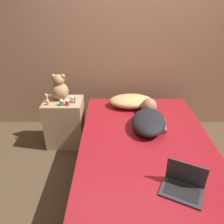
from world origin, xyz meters
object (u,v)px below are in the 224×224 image
pillow (131,101)px  teddy_bear (59,88)px  bottle_red (67,103)px  bottle_amber (47,103)px  bottle_white (72,99)px  bottle_pink (46,98)px  bottle_green (61,103)px  bottle_clear (75,100)px  person_lying (149,119)px  laptop (183,185)px

pillow → teddy_bear: (-0.91, 0.03, 0.16)m
bottle_red → bottle_amber: bearing=176.1°
bottle_white → bottle_pink: 0.31m
pillow → bottle_red: (-0.79, -0.15, 0.05)m
pillow → bottle_white: (-0.75, -0.06, 0.05)m
bottle_red → bottle_green: 0.07m
bottle_green → bottle_pink: bearing=153.4°
teddy_bear → bottle_amber: 0.24m
bottle_red → bottle_clear: bearing=36.1°
bottle_red → bottle_green: bottle_green is taller
teddy_bear → bottle_clear: teddy_bear is taller
person_lying → bottle_pink: 1.29m
bottle_clear → bottle_white: 0.06m
bottle_pink → laptop: bearing=-44.5°
bottle_amber → bottle_pink: bearing=111.2°
bottle_white → bottle_pink: bottle_pink is taller
bottle_clear → bottle_pink: size_ratio=0.89×
teddy_bear → bottle_amber: size_ratio=5.72×
bottle_pink → bottle_green: bearing=-26.6°
person_lying → bottle_green: 1.06m
person_lying → bottle_red: bearing=170.7°
laptop → bottle_amber: (-1.31, 1.23, 0.07)m
bottle_pink → bottle_green: bottle_pink is taller
pillow → laptop: size_ratio=1.57×
person_lying → teddy_bear: 1.19m
laptop → bottle_clear: (-0.98, 1.28, 0.09)m
pillow → bottle_red: size_ratio=8.23×
person_lying → bottle_clear: bearing=165.1°
teddy_bear → bottle_amber: teddy_bear is taller
laptop → bottle_white: (-1.03, 1.31, 0.08)m
bottle_red → bottle_pink: (-0.27, 0.10, 0.02)m
person_lying → teddy_bear: size_ratio=2.21×
bottle_red → bottle_amber: size_ratio=1.17×
laptop → bottle_white: size_ratio=5.08×
bottle_green → teddy_bear: bearing=105.3°
pillow → bottle_green: bearing=-169.6°
bottle_white → bottle_green: same height
person_lying → laptop: 0.91m
bottle_red → bottle_pink: bearing=160.0°
bottle_white → bottle_amber: bearing=-163.9°
bottle_clear → bottle_pink: (-0.36, 0.03, 0.01)m
bottle_white → bottle_green: 0.15m
bottle_white → person_lying: bearing=-24.3°
bottle_red → bottle_amber: (-0.24, 0.02, -0.00)m
bottle_pink → bottle_amber: (0.03, -0.08, -0.02)m
laptop → bottle_red: laptop is taller
teddy_bear → bottle_pink: 0.20m
laptop → bottle_pink: bearing=162.0°
bottle_green → bottle_amber: size_ratio=1.20×
pillow → bottle_amber: bearing=-172.3°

